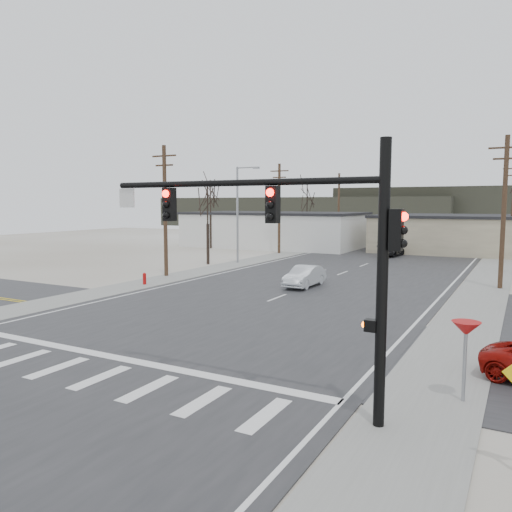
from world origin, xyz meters
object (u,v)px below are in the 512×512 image
at_px(fire_hydrant, 144,279).
at_px(car_far_b, 376,238).
at_px(traffic_signal_mast, 310,240).
at_px(sedan_crossing, 305,276).
at_px(car_far_a, 391,250).

distance_m(fire_hydrant, car_far_b, 43.94).
relative_size(fire_hydrant, car_far_b, 0.20).
relative_size(traffic_signal_mast, car_far_b, 2.06).
bearing_deg(traffic_signal_mast, car_far_b, 103.34).
xyz_separation_m(traffic_signal_mast, fire_hydrant, (-18.09, 14.20, -4.22)).
height_order(sedan_crossing, car_far_b, car_far_b).
relative_size(fire_hydrant, sedan_crossing, 0.21).
bearing_deg(sedan_crossing, fire_hydrant, -154.77).
height_order(fire_hydrant, car_far_a, car_far_a).
bearing_deg(car_far_b, car_far_a, -75.94).
xyz_separation_m(sedan_crossing, car_far_a, (0.43, 22.44, -0.04)).
bearing_deg(car_far_a, traffic_signal_mast, 105.41).
distance_m(traffic_signal_mast, fire_hydrant, 23.39).
height_order(traffic_signal_mast, car_far_a, traffic_signal_mast).
relative_size(sedan_crossing, car_far_a, 0.94).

